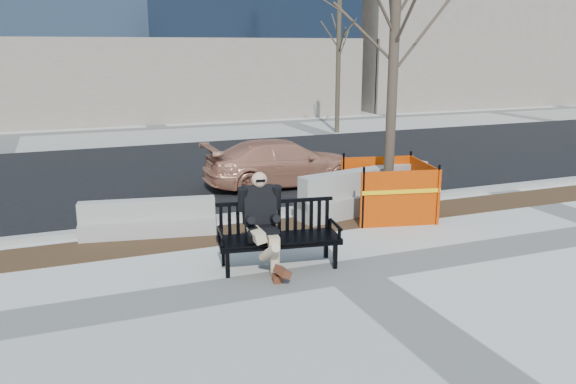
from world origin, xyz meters
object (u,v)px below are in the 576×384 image
object	(u,v)px
seated_man	(262,267)
sedan	(283,185)
bench	(279,267)
jersey_barrier_left	(149,236)
jersey_barrier_right	(365,211)
tree_fence	(387,215)

from	to	relation	value
seated_man	sedan	xyz separation A→B (m)	(2.48, 5.39, 0.00)
bench	jersey_barrier_left	bearing A→B (deg)	134.48
sedan	jersey_barrier_left	distance (m)	4.99
seated_man	bench	bearing A→B (deg)	-10.86
jersey_barrier_left	jersey_barrier_right	bearing A→B (deg)	10.15
jersey_barrier_right	bench	bearing A→B (deg)	-152.28
sedan	jersey_barrier_left	world-z (taller)	sedan
jersey_barrier_left	jersey_barrier_right	xyz separation A→B (m)	(4.80, -0.01, 0.00)
bench	seated_man	size ratio (longest dim) A/B	1.26
jersey_barrier_right	jersey_barrier_left	bearing A→B (deg)	168.23
tree_fence	jersey_barrier_right	bearing A→B (deg)	119.77
tree_fence	sedan	world-z (taller)	tree_fence
seated_man	jersey_barrier_left	distance (m)	2.82
bench	tree_fence	bearing A→B (deg)	40.07
tree_fence	jersey_barrier_right	size ratio (longest dim) A/B	1.85
tree_fence	jersey_barrier_right	world-z (taller)	tree_fence
bench	seated_man	distance (m)	0.29
bench	jersey_barrier_right	distance (m)	3.90
seated_man	jersey_barrier_left	xyz separation A→B (m)	(-1.51, 2.38, 0.00)
seated_man	jersey_barrier_right	world-z (taller)	seated_man
jersey_barrier_left	seated_man	bearing A→B (deg)	-47.44
bench	tree_fence	world-z (taller)	tree_fence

